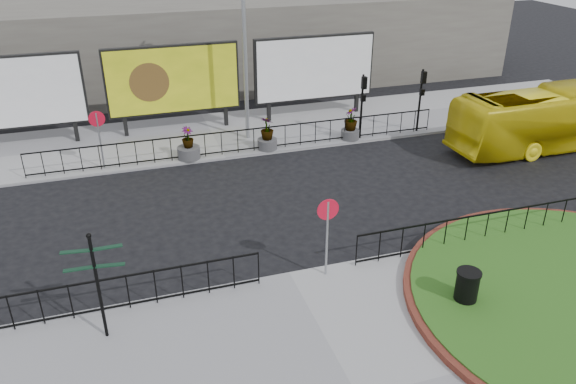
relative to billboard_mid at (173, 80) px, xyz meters
name	(u,v)px	position (x,y,z in m)	size (l,w,h in m)	color
ground	(289,276)	(1.50, -12.97, -2.60)	(90.00, 90.00, 0.00)	black
pavement_far	(212,135)	(1.50, -0.97, -2.54)	(44.00, 6.00, 0.12)	gray
railing_near_left	(71,302)	(-4.50, -13.27, -1.93)	(10.00, 0.10, 1.10)	black
railing_near_right	(487,227)	(8.00, -13.27, -1.93)	(9.00, 0.10, 1.10)	black
railing_far	(246,140)	(2.50, -3.67, -1.93)	(18.00, 0.10, 1.10)	black
speed_sign_far	(98,127)	(-3.50, -3.57, -0.68)	(0.64, 0.07, 2.47)	gray
speed_sign_near	(327,221)	(2.50, -13.37, -0.68)	(0.64, 0.07, 2.47)	gray
billboard_left	(10,94)	(-7.00, 0.00, 0.00)	(6.20, 0.31, 4.10)	black
billboard_mid	(173,80)	(0.00, 0.00, 0.00)	(6.20, 0.31, 4.10)	black
billboard_right	(315,68)	(7.00, 0.00, 0.00)	(6.20, 0.31, 4.10)	black
lamp_post	(245,35)	(3.01, -1.97, 2.23)	(0.74, 0.18, 9.23)	gray
signal_pole_a	(363,97)	(8.00, -3.63, -0.50)	(0.22, 0.26, 3.00)	black
signal_pole_b	(422,91)	(11.00, -3.63, -0.50)	(0.22, 0.26, 3.00)	black
building_backdrop	(179,41)	(1.50, 9.03, -0.10)	(40.00, 10.00, 5.00)	#625F56
fingerpost_sign	(96,276)	(-3.70, -14.19, -0.68)	(1.40, 0.31, 2.99)	black
litter_bin	(467,289)	(5.54, -15.88, -1.93)	(0.66, 0.66, 1.09)	black
bus	(555,118)	(15.90, -6.99, -1.22)	(2.32, 9.93, 2.77)	gold
planter_a	(188,148)	(0.00, -3.57, -2.00)	(0.97, 0.97, 1.41)	#4C4C4F
planter_b	(267,136)	(3.50, -3.57, -1.89)	(0.87, 0.87, 1.48)	#4C4C4F
planter_c	(351,126)	(7.50, -3.57, -1.83)	(0.85, 0.85, 1.53)	#4C4C4F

